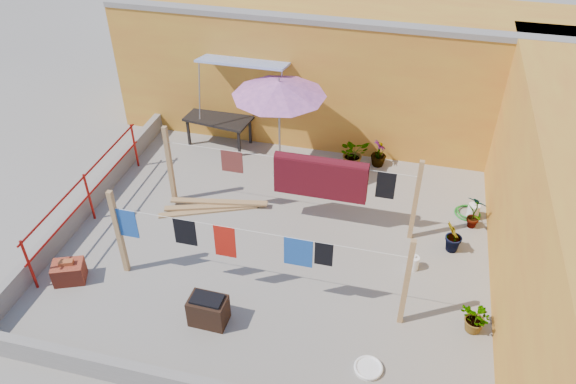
# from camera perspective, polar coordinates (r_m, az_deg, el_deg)

# --- Properties ---
(ground) EXTENTS (80.00, 80.00, 0.00)m
(ground) POSITION_cam_1_polar(r_m,az_deg,el_deg) (11.03, -1.09, -5.14)
(ground) COLOR #9E998E
(ground) RESTS_ON ground
(wall_back) EXTENTS (11.00, 3.27, 3.21)m
(wall_back) POSITION_cam_1_polar(r_m,az_deg,el_deg) (13.96, 5.96, 12.20)
(wall_back) COLOR gold
(wall_back) RESTS_ON ground
(parapet_left) EXTENTS (0.16, 7.30, 0.44)m
(parapet_left) POSITION_cam_1_polar(r_m,az_deg,el_deg) (12.37, -19.68, -1.00)
(parapet_left) COLOR gray
(parapet_left) RESTS_ON ground
(red_railing) EXTENTS (0.05, 4.20, 1.10)m
(red_railing) POSITION_cam_1_polar(r_m,az_deg,el_deg) (11.84, -19.70, 0.17)
(red_railing) COLOR #9C150F
(red_railing) RESTS_ON ground
(clothesline_rig) EXTENTS (5.09, 2.35, 1.80)m
(clothesline_rig) POSITION_cam_1_polar(r_m,az_deg,el_deg) (10.65, 2.16, 0.58)
(clothesline_rig) COLOR tan
(clothesline_rig) RESTS_ON ground
(patio_umbrella) EXTENTS (2.23, 2.23, 2.40)m
(patio_umbrella) POSITION_cam_1_polar(r_m,az_deg,el_deg) (11.75, -0.92, 10.43)
(patio_umbrella) COLOR gray
(patio_umbrella) RESTS_ON ground
(outdoor_table) EXTENTS (1.65, 0.98, 0.73)m
(outdoor_table) POSITION_cam_1_polar(r_m,az_deg,el_deg) (13.74, -7.08, 7.26)
(outdoor_table) COLOR black
(outdoor_table) RESTS_ON ground
(brick_stack) EXTENTS (0.65, 0.57, 0.47)m
(brick_stack) POSITION_cam_1_polar(r_m,az_deg,el_deg) (10.88, -21.36, -7.56)
(brick_stack) COLOR #983523
(brick_stack) RESTS_ON ground
(lumber_pile) EXTENTS (2.15, 0.99, 0.13)m
(lumber_pile) POSITION_cam_1_polar(r_m,az_deg,el_deg) (11.90, -7.56, -1.44)
(lumber_pile) COLOR tan
(lumber_pile) RESTS_ON ground
(brazier) EXTENTS (0.63, 0.43, 0.56)m
(brazier) POSITION_cam_1_polar(r_m,az_deg,el_deg) (9.54, -8.10, -11.79)
(brazier) COLOR black
(brazier) RESTS_ON ground
(white_basin) EXTENTS (0.45, 0.45, 0.08)m
(white_basin) POSITION_cam_1_polar(r_m,az_deg,el_deg) (9.11, 8.16, -17.28)
(white_basin) COLOR white
(white_basin) RESTS_ON ground
(water_jug_a) EXTENTS (0.20, 0.20, 0.32)m
(water_jug_a) POSITION_cam_1_polar(r_m,az_deg,el_deg) (10.66, 12.61, -7.04)
(water_jug_a) COLOR white
(water_jug_a) RESTS_ON ground
(water_jug_b) EXTENTS (0.24, 0.24, 0.38)m
(water_jug_b) POSITION_cam_1_polar(r_m,az_deg,el_deg) (12.11, 18.28, -1.89)
(water_jug_b) COLOR white
(water_jug_b) RESTS_ON ground
(green_hose) EXTENTS (0.54, 0.54, 0.08)m
(green_hose) POSITION_cam_1_polar(r_m,az_deg,el_deg) (12.27, 17.78, -1.99)
(green_hose) COLOR #1B7B1F
(green_hose) RESTS_ON ground
(plant_back_a) EXTENTS (0.88, 0.85, 0.74)m
(plant_back_a) POSITION_cam_1_polar(r_m,az_deg,el_deg) (13.00, 6.65, 3.92)
(plant_back_a) COLOR #23611B
(plant_back_a) RESTS_ON ground
(plant_back_b) EXTENTS (0.44, 0.44, 0.64)m
(plant_back_b) POSITION_cam_1_polar(r_m,az_deg,el_deg) (13.17, 9.21, 3.89)
(plant_back_b) COLOR #23611B
(plant_back_b) RESTS_ON ground
(plant_right_a) EXTENTS (0.50, 0.46, 0.78)m
(plant_right_a) POSITION_cam_1_polar(r_m,az_deg,el_deg) (11.74, 18.51, -1.90)
(plant_right_a) COLOR #23611B
(plant_right_a) RESTS_ON ground
(plant_right_b) EXTENTS (0.37, 0.44, 0.73)m
(plant_right_b) POSITION_cam_1_polar(r_m,az_deg,el_deg) (11.05, 16.49, -4.39)
(plant_right_b) COLOR #23611B
(plant_right_b) RESTS_ON ground
(plant_right_c) EXTENTS (0.68, 0.68, 0.57)m
(plant_right_c) POSITION_cam_1_polar(r_m,az_deg,el_deg) (9.79, 18.64, -12.12)
(plant_right_c) COLOR #23611B
(plant_right_c) RESTS_ON ground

